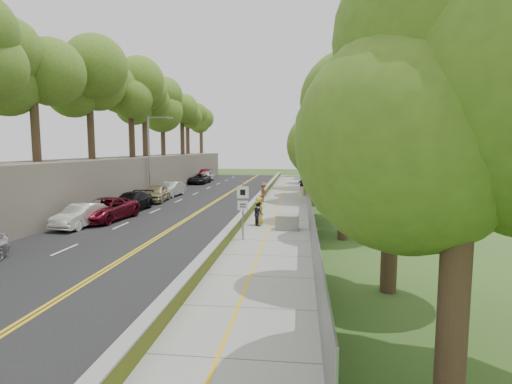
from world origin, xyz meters
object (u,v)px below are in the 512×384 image
Objects in this scene: signpost at (243,204)px; concrete_block at (287,222)px; car_2 at (105,209)px; person_far at (302,185)px; car_1 at (81,216)px; construction_barrel at (303,191)px; painter_0 at (259,211)px; streetlight at (151,151)px.

signpost is 4.02m from concrete_block.
car_2 is 23.13m from person_far.
car_1 is at bearing -177.26° from concrete_block.
painter_0 is at bearing -99.94° from construction_barrel.
concrete_block is at bearing -93.28° from construction_barrel.
streetlight is at bearing 134.45° from concrete_block.
construction_barrel is 0.65× the size of concrete_block.
streetlight reaches higher than person_far.
construction_barrel is 3.04m from person_far.
signpost reaches higher than person_far.
concrete_block is 0.78× the size of person_far.
signpost is at bearing -98.97° from construction_barrel.
person_far is (3.15, 23.59, -1.07)m from signpost.
signpost is at bearing -55.92° from streetlight.
signpost is 2.35× the size of concrete_block.
streetlight is 16.50m from person_far.
concrete_block is (13.76, -14.02, -4.15)m from streetlight.
painter_0 is at bearing 84.70° from signpost.
signpost is 0.57× the size of car_2.
concrete_block is at bearing 8.68° from car_1.
streetlight reaches higher than concrete_block.
person_far is (14.66, 6.57, -3.75)m from streetlight.
car_1 is (-13.74, -18.19, 0.27)m from construction_barrel.
car_1 is at bearing -96.10° from car_2.
person_far reaches higher than car_1.
signpost reaches higher than painter_0.
car_2 is 3.26× the size of person_far.
signpost is 1.84× the size of person_far.
person_far is at bearing 91.90° from construction_barrel.
signpost is (11.51, -17.02, -2.68)m from streetlight.
car_2 is (-13.30, -15.98, 0.32)m from construction_barrel.
painter_0 is 1.05× the size of person_far.
signpost is at bearing -19.41° from car_2.
concrete_block is 12.75m from car_1.
streetlight is 13.08m from car_2.
person_far is at bearing 82.39° from signpost.
signpost is at bearing 87.71° from person_far.
construction_barrel is at bearing -8.92° from painter_0.
signpost reaches higher than car_2.
person_far is at bearing 63.18° from car_1.
construction_barrel is (14.76, 3.56, -4.16)m from streetlight.
car_2 is 3.10× the size of painter_0.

